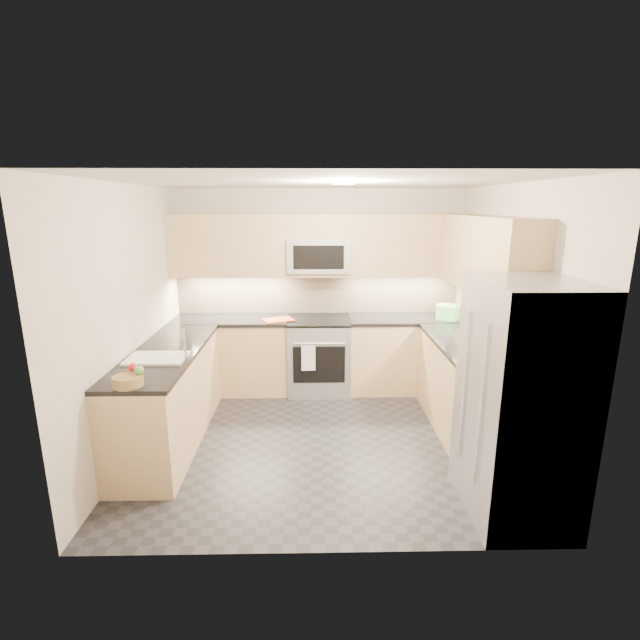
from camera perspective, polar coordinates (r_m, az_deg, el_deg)
The scene contains 35 objects.
floor at distance 4.86m, azimuth 0.08°, elevation -14.30°, with size 3.60×3.20×0.00m, color #242429.
ceiling at distance 4.28m, azimuth 0.10°, elevation 16.62°, with size 3.60×3.20×0.02m, color beige.
wall_back at distance 5.97m, azimuth -0.23°, elevation 3.85°, with size 3.60×0.02×2.50m, color beige.
wall_front at distance 2.88m, azimuth 0.76°, elevation -7.52°, with size 3.60×0.02×2.50m, color beige.
wall_left at distance 4.72m, azimuth -22.30°, elevation 0.04°, with size 0.02×3.20×2.50m, color beige.
wall_right at distance 4.79m, azimuth 22.14°, elevation 0.24°, with size 0.02×3.20×2.50m, color beige.
base_cab_back_left at distance 5.96m, azimuth -10.75°, elevation -4.36°, with size 1.42×0.60×0.90m, color tan.
base_cab_back_right at distance 5.99m, azimuth 10.32°, elevation -4.24°, with size 1.42×0.60×0.90m, color tan.
base_cab_right at distance 5.06m, azimuth 17.48°, elevation -8.19°, with size 0.60×1.70×0.90m, color tan.
base_cab_peninsula at distance 4.87m, azimuth -18.09°, elevation -9.11°, with size 0.60×2.00×0.90m, color tan.
countertop_back_left at distance 5.83m, azimuth -10.96°, elevation 0.03°, with size 1.42×0.63×0.04m, color black.
countertop_back_right at distance 5.87m, azimuth 10.52°, elevation 0.13°, with size 1.42×0.63×0.04m, color black.
countertop_right at distance 4.90m, azimuth 17.89°, elevation -3.09°, with size 0.63×1.70×0.04m, color black.
countertop_peninsula at distance 4.71m, azimuth -18.52°, elevation -3.84°, with size 0.63×2.00×0.04m, color black.
upper_cab_back at distance 5.72m, azimuth -0.21°, elevation 9.21°, with size 3.60×0.35×0.75m, color tan.
upper_cab_right at distance 4.89m, azimuth 19.61°, elevation 7.58°, with size 0.35×1.95×0.75m, color tan.
backsplash_back at distance 5.98m, azimuth -0.23°, elevation 3.32°, with size 3.60×0.01×0.51m, color tan.
backsplash_right at distance 5.21m, azimuth 20.14°, elevation 0.84°, with size 0.01×2.30×0.51m, color tan.
gas_range at distance 5.85m, azimuth -0.18°, elevation -4.40°, with size 0.76×0.65×0.91m, color #9A9DA1.
range_cooktop at distance 5.72m, azimuth -0.18°, elevation -0.03°, with size 0.76×0.65×0.03m, color black.
oven_door_glass at distance 5.54m, azimuth -0.12°, elevation -5.53°, with size 0.62×0.02×0.45m, color black.
oven_handle at distance 5.44m, azimuth -0.12°, elevation -2.92°, with size 0.02×0.02×0.60m, color #B2B5BA.
microwave at distance 5.71m, azimuth -0.21°, elevation 7.94°, with size 0.76×0.40×0.40m, color #A7ABAF.
microwave_door at distance 5.50m, azimuth -0.17°, elevation 7.71°, with size 0.60×0.01×0.28m, color black.
refrigerator at distance 3.76m, azimuth 23.49°, elevation -9.19°, with size 0.70×0.90×1.80m, color #A2A4A9.
fridge_handle_left at distance 3.45m, azimuth 19.12°, elevation -9.97°, with size 0.02×0.02×1.20m, color #B2B5BA.
fridge_handle_right at distance 3.76m, azimuth 17.26°, elevation -7.79°, with size 0.02×0.02×1.20m, color #B2B5BA.
sink_basin at distance 4.50m, azimuth -19.40°, elevation -5.29°, with size 0.52×0.38×0.16m, color white.
faucet at distance 4.36m, azimuth -16.37°, elevation -2.88°, with size 0.03×0.03×0.28m, color silver.
utensil_bowl at distance 5.89m, azimuth 15.50°, elevation 0.96°, with size 0.30×0.30×0.17m, color #5CC654.
cutting_board at distance 5.65m, azimuth -5.15°, elevation 0.03°, with size 0.35×0.25×0.01m, color #D04513.
fruit_basket at distance 3.90m, azimuth -22.55°, elevation -6.94°, with size 0.23×0.23×0.08m, color olive.
fruit_apple at distance 3.97m, azimuth -22.08°, elevation -5.40°, with size 0.07×0.07×0.07m, color red.
fruit_pear at distance 3.89m, azimuth -21.38°, elevation -5.78°, with size 0.07×0.07×0.07m, color #61A345.
dish_towel_check at distance 5.47m, azimuth -1.44°, elevation -4.69°, with size 0.16×0.01×0.31m, color white.
Camera 1 is at (-0.09, -4.28, 2.31)m, focal length 26.00 mm.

